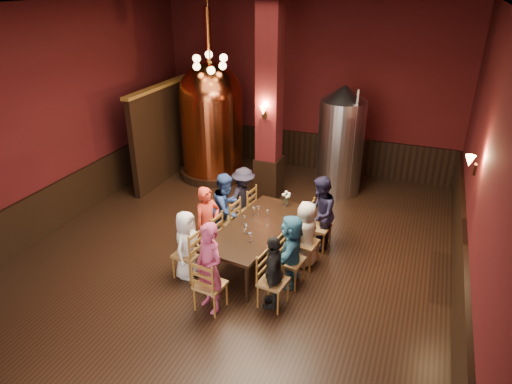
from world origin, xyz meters
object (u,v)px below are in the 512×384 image
at_px(steel_vessel, 341,140).
at_px(person_1, 208,224).
at_px(copper_kettle, 212,120).
at_px(rose_vase, 286,197).
at_px(person_0, 187,245).
at_px(dining_table, 256,229).
at_px(person_2, 226,209).

bearing_deg(steel_vessel, person_1, -112.98).
relative_size(copper_kettle, rose_vase, 13.88).
height_order(person_0, copper_kettle, copper_kettle).
bearing_deg(copper_kettle, person_1, -65.12).
bearing_deg(rose_vase, copper_kettle, 139.15).
height_order(person_1, rose_vase, person_1).
relative_size(person_1, copper_kettle, 0.35).
xyz_separation_m(dining_table, copper_kettle, (-2.57, 3.41, 0.86)).
distance_m(dining_table, person_2, 0.91).
distance_m(dining_table, steel_vessel, 3.77).
bearing_deg(person_0, person_1, -6.62).
xyz_separation_m(person_2, rose_vase, (1.05, 0.55, 0.21)).
bearing_deg(person_2, dining_table, -114.01).
distance_m(person_2, steel_vessel, 3.61).
bearing_deg(person_0, dining_table, -46.98).
bearing_deg(dining_table, person_2, 158.78).
bearing_deg(person_0, copper_kettle, 20.87).
xyz_separation_m(person_2, copper_kettle, (-1.77, 2.98, 0.81)).
xyz_separation_m(person_1, steel_vessel, (1.64, 3.86, 0.60)).
height_order(person_1, steel_vessel, steel_vessel).
distance_m(person_0, person_2, 1.33).
xyz_separation_m(dining_table, person_2, (-0.80, 0.43, 0.06)).
bearing_deg(dining_table, person_0, -130.36).
relative_size(steel_vessel, rose_vase, 8.72).
bearing_deg(steel_vessel, rose_vase, -100.75).
relative_size(person_0, person_1, 0.87).
relative_size(person_2, rose_vase, 4.86).
bearing_deg(rose_vase, person_1, -133.30).
bearing_deg(person_1, person_2, 19.78).
height_order(dining_table, rose_vase, rose_vase).
relative_size(dining_table, steel_vessel, 0.94).
xyz_separation_m(person_1, copper_kettle, (-1.69, 3.64, 0.81)).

